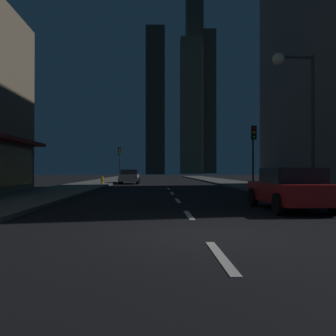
{
  "coord_description": "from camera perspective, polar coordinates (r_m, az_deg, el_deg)",
  "views": [
    {
      "loc": [
        -1.04,
        -7.59,
        1.36
      ],
      "look_at": [
        0.0,
        19.98,
        1.55
      ],
      "focal_mm": 38.12,
      "sensor_mm": 36.0,
      "label": 1
    }
  ],
  "objects": [
    {
      "name": "ground_plane",
      "position": [
        39.63,
        -0.66,
        -2.43
      ],
      "size": [
        78.0,
        136.0,
        0.1
      ],
      "primitive_type": "cube",
      "color": "black"
    },
    {
      "name": "sidewalk_right",
      "position": [
        40.42,
        9.32,
        -2.21
      ],
      "size": [
        4.0,
        76.0,
        0.15
      ],
      "primitive_type": "cube",
      "color": "#605E59",
      "rests_on": "ground"
    },
    {
      "name": "sidewalk_left",
      "position": [
        40.06,
        -10.72,
        -2.22
      ],
      "size": [
        4.0,
        76.0,
        0.15
      ],
      "primitive_type": "cube",
      "color": "#605E59",
      "rests_on": "ground"
    },
    {
      "name": "lane_marking_center",
      "position": [
        16.08,
        1.56,
        -5.23
      ],
      "size": [
        0.16,
        23.0,
        0.01
      ],
      "color": "silver",
      "rests_on": "ground"
    },
    {
      "name": "skyscraper_distant_tall",
      "position": [
        125.48,
        -2.06,
        10.68
      ],
      "size": [
        6.53,
        5.21,
        50.87
      ],
      "primitive_type": "cube",
      "color": "#322F25",
      "rests_on": "ground"
    },
    {
      "name": "skyscraper_distant_mid",
      "position": [
        140.81,
        3.57,
        9.85
      ],
      "size": [
        7.66,
        5.52,
        52.78
      ],
      "primitive_type": "cube",
      "color": "brown",
      "rests_on": "ground"
    },
    {
      "name": "skyscraper_distant_short",
      "position": [
        150.76,
        4.23,
        13.44
      ],
      "size": [
        6.48,
        8.99,
        74.75
      ],
      "primitive_type": "cube",
      "color": "#39362B",
      "rests_on": "ground"
    },
    {
      "name": "skyscraper_distant_slender",
      "position": [
        170.09,
        6.28,
        10.46
      ],
      "size": [
        7.68,
        5.87,
        66.7
      ],
      "primitive_type": "cube",
      "color": "#373529",
      "rests_on": "ground"
    },
    {
      "name": "car_parked_near",
      "position": [
        12.91,
        18.95,
        -3.13
      ],
      "size": [
        1.98,
        4.24,
        1.45
      ],
      "color": "#B21919",
      "rests_on": "ground"
    },
    {
      "name": "car_parked_far",
      "position": [
        36.35,
        -6.2,
        -1.36
      ],
      "size": [
        1.98,
        4.24,
        1.45
      ],
      "color": "silver",
      "rests_on": "ground"
    },
    {
      "name": "fire_hydrant_far_left",
      "position": [
        33.77,
        -10.44,
        -1.92
      ],
      "size": [
        0.42,
        0.3,
        0.65
      ],
      "color": "gold",
      "rests_on": "sidewalk_left"
    },
    {
      "name": "traffic_light_near_right",
      "position": [
        24.27,
        13.51,
        3.95
      ],
      "size": [
        0.32,
        0.48,
        4.2
      ],
      "color": "#2D2D2D",
      "rests_on": "sidewalk_right"
    },
    {
      "name": "traffic_light_far_left",
      "position": [
        45.72,
        -7.76,
        1.91
      ],
      "size": [
        0.32,
        0.48,
        4.2
      ],
      "color": "#2D2D2D",
      "rests_on": "sidewalk_left"
    },
    {
      "name": "street_lamp_right",
      "position": [
        17.66,
        19.64,
        11.74
      ],
      "size": [
        1.96,
        0.56,
        6.58
      ],
      "color": "#38383D",
      "rests_on": "sidewalk_right"
    }
  ]
}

